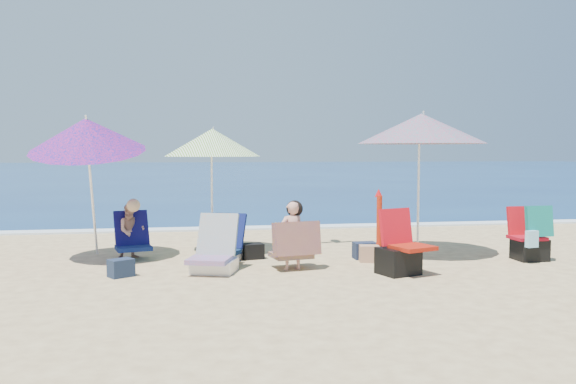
{
  "coord_description": "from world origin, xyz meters",
  "views": [
    {
      "loc": [
        -1.68,
        -7.73,
        1.72
      ],
      "look_at": [
        -0.3,
        1.0,
        1.1
      ],
      "focal_mm": 36.48,
      "sensor_mm": 36.0,
      "label": 1
    }
  ],
  "objects": [
    {
      "name": "foam",
      "position": [
        0.0,
        5.1,
        0.02
      ],
      "size": [
        120.0,
        0.5,
        0.04
      ],
      "color": "white",
      "rests_on": "ground"
    },
    {
      "name": "sea",
      "position": [
        0.0,
        45.0,
        -0.05
      ],
      "size": [
        120.0,
        80.0,
        0.12
      ],
      "color": "navy",
      "rests_on": "ground"
    },
    {
      "name": "bag_navy_a",
      "position": [
        -2.71,
        0.43,
        0.12
      ],
      "size": [
        0.39,
        0.36,
        0.24
      ],
      "color": "#1B263C",
      "rests_on": "ground"
    },
    {
      "name": "camp_chair_right",
      "position": [
        3.51,
        0.67,
        0.32
      ],
      "size": [
        0.54,
        0.63,
        0.88
      ],
      "color": "#A40B1B",
      "rests_on": "ground"
    },
    {
      "name": "furled_umbrella",
      "position": [
        1.15,
        1.03,
        0.62
      ],
      "size": [
        0.13,
        0.15,
        1.13
      ],
      "color": "#B6230D",
      "rests_on": "ground"
    },
    {
      "name": "bag_black_a",
      "position": [
        -0.8,
        1.5,
        0.12
      ],
      "size": [
        0.38,
        0.31,
        0.24
      ],
      "color": "black",
      "rests_on": "ground"
    },
    {
      "name": "bag_tan",
      "position": [
        0.97,
        0.95,
        0.13
      ],
      "size": [
        0.33,
        0.26,
        0.26
      ],
      "color": "tan",
      "rests_on": "ground"
    },
    {
      "name": "umbrella_turquoise",
      "position": [
        1.94,
        1.32,
        2.08
      ],
      "size": [
        2.43,
        2.43,
        2.36
      ],
      "color": "white",
      "rests_on": "ground"
    },
    {
      "name": "person_center",
      "position": [
        -0.29,
        0.53,
        0.49
      ],
      "size": [
        0.73,
        0.63,
        1.0
      ],
      "color": "tan",
      "rests_on": "ground"
    },
    {
      "name": "ground",
      "position": [
        0.0,
        0.0,
        0.0
      ],
      "size": [
        120.0,
        120.0,
        0.0
      ],
      "color": "#D8BC84",
      "rests_on": "ground"
    },
    {
      "name": "chair_navy",
      "position": [
        -1.25,
        1.37,
        0.2
      ],
      "size": [
        0.76,
        0.99,
        0.73
      ],
      "color": "#0B1F3F",
      "rests_on": "ground"
    },
    {
      "name": "bag_navy_b",
      "position": [
        0.98,
        1.23,
        0.13
      ],
      "size": [
        0.35,
        0.27,
        0.26
      ],
      "color": "#1A243A",
      "rests_on": "ground"
    },
    {
      "name": "person_left",
      "position": [
        -2.71,
        1.85,
        0.44
      ],
      "size": [
        0.66,
        0.71,
        0.97
      ],
      "color": "tan",
      "rests_on": "ground"
    },
    {
      "name": "umbrella_blue",
      "position": [
        -3.33,
        1.64,
        1.97
      ],
      "size": [
        1.9,
        1.96,
        2.41
      ],
      "color": "white",
      "rests_on": "ground"
    },
    {
      "name": "chair_rainbow",
      "position": [
        -1.43,
        0.56,
        0.22
      ],
      "size": [
        0.8,
        0.92,
        0.81
      ],
      "color": "#CD4849",
      "rests_on": "ground"
    },
    {
      "name": "umbrella_striped",
      "position": [
        -1.4,
        2.11,
        1.86
      ],
      "size": [
        1.86,
        1.86,
        2.13
      ],
      "color": "white",
      "rests_on": "ground"
    },
    {
      "name": "camp_chair_left",
      "position": [
        1.12,
        0.01,
        0.27
      ],
      "size": [
        0.8,
        0.72,
        0.91
      ],
      "color": "#9F1A0B",
      "rests_on": "ground"
    }
  ]
}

